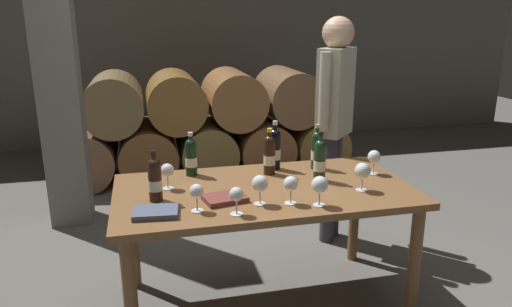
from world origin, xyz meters
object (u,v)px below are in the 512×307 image
at_px(wine_bottle_1, 269,154).
at_px(wine_glass_5, 291,184).
at_px(wine_bottle_2, 320,160).
at_px(wine_glass_2, 260,184).
at_px(dining_table, 264,202).
at_px(tasting_notebook, 225,198).
at_px(wine_bottle_4, 317,150).
at_px(leather_ledger, 156,212).
at_px(wine_glass_3, 320,185).
at_px(wine_glass_7, 363,171).
at_px(wine_glass_6, 236,195).
at_px(wine_bottle_0, 275,149).
at_px(sommelier_presenting, 335,110).
at_px(wine_bottle_5, 191,157).
at_px(wine_glass_1, 374,157).
at_px(wine_glass_0, 197,192).
at_px(wine_bottle_3, 155,179).
at_px(wine_glass_4, 167,171).

height_order(wine_bottle_1, wine_glass_5, wine_bottle_1).
relative_size(wine_bottle_2, wine_glass_2, 1.88).
xyz_separation_m(dining_table, tasting_notebook, (-0.25, -0.14, 0.11)).
height_order(wine_bottle_4, leather_ledger, wine_bottle_4).
bearing_deg(wine_glass_3, wine_glass_7, 26.24).
height_order(wine_bottle_4, wine_glass_6, wine_bottle_4).
relative_size(wine_glass_6, leather_ledger, 0.66).
relative_size(wine_bottle_0, sommelier_presenting, 0.19).
height_order(wine_bottle_5, wine_glass_2, wine_bottle_5).
height_order(wine_bottle_4, wine_bottle_5, wine_bottle_4).
bearing_deg(wine_bottle_5, dining_table, -40.64).
bearing_deg(wine_glass_2, tasting_notebook, 151.58).
bearing_deg(leather_ledger, dining_table, 27.63).
height_order(wine_bottle_2, tasting_notebook, wine_bottle_2).
xyz_separation_m(wine_bottle_4, sommelier_presenting, (0.31, 0.48, 0.16)).
distance_m(wine_glass_1, wine_glass_7, 0.32).
xyz_separation_m(dining_table, wine_glass_0, (-0.42, -0.25, 0.20)).
xyz_separation_m(wine_glass_0, leather_ledger, (-0.21, 0.00, -0.09)).
xyz_separation_m(wine_bottle_5, wine_glass_6, (0.15, -0.67, -0.02)).
distance_m(dining_table, wine_glass_1, 0.76).
xyz_separation_m(leather_ledger, sommelier_presenting, (1.36, 1.00, 0.27)).
bearing_deg(dining_table, sommelier_presenting, 45.62).
relative_size(wine_glass_7, tasting_notebook, 0.75).
relative_size(wine_glass_1, wine_glass_2, 0.96).
relative_size(wine_glass_5, leather_ledger, 0.69).
bearing_deg(wine_glass_3, dining_table, 123.17).
relative_size(wine_bottle_2, sommelier_presenting, 0.18).
xyz_separation_m(dining_table, leather_ledger, (-0.62, -0.25, 0.11)).
height_order(wine_glass_6, leather_ledger, wine_glass_6).
height_order(wine_bottle_1, sommelier_presenting, sommelier_presenting).
distance_m(wine_glass_2, wine_glass_7, 0.62).
distance_m(wine_glass_1, wine_glass_2, 0.87).
bearing_deg(dining_table, wine_glass_0, -148.81).
distance_m(wine_bottle_3, wine_bottle_4, 1.08).
relative_size(wine_bottle_2, wine_glass_6, 2.08).
bearing_deg(wine_glass_3, wine_bottle_3, 161.87).
xyz_separation_m(wine_glass_6, sommelier_presenting, (0.96, 1.09, 0.18)).
height_order(wine_bottle_0, wine_glass_6, wine_bottle_0).
relative_size(dining_table, sommelier_presenting, 0.99).
distance_m(wine_bottle_2, wine_glass_0, 0.83).
height_order(wine_bottle_2, sommelier_presenting, sommelier_presenting).
height_order(dining_table, wine_bottle_4, wine_bottle_4).
bearing_deg(wine_glass_2, wine_bottle_2, 32.66).
bearing_deg(dining_table, wine_bottle_3, -174.84).
relative_size(wine_bottle_1, tasting_notebook, 1.34).
height_order(wine_bottle_4, wine_glass_1, wine_bottle_4).
relative_size(wine_glass_0, wine_glass_4, 0.97).
height_order(wine_bottle_1, wine_glass_2, wine_bottle_1).
xyz_separation_m(tasting_notebook, leather_ledger, (-0.37, -0.11, 0.00)).
relative_size(wine_bottle_0, wine_bottle_4, 1.08).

